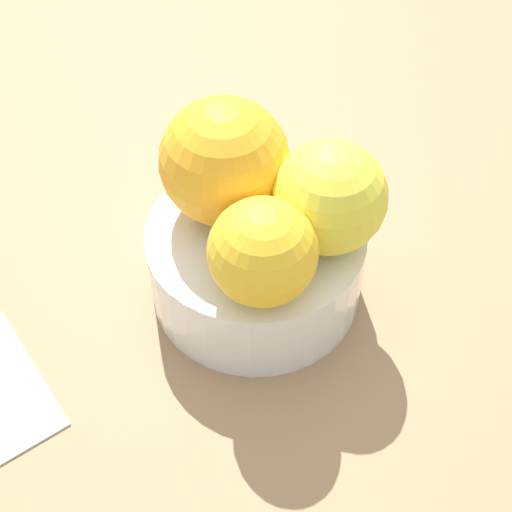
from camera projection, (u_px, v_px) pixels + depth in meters
ground_plane at (256, 298)px, 50.15cm from camera, size 110.00×110.00×2.00cm
fruit_bowl at (256, 263)px, 47.35cm from camera, size 13.42×13.42×5.59cm
orange_in_bowl_0 at (227, 160)px, 43.58cm from camera, size 7.68×7.68×7.68cm
orange_in_bowl_1 at (263, 252)px, 40.12cm from camera, size 6.05×6.05×6.05cm
orange_in_bowl_2 at (329, 197)px, 42.32cm from camera, size 6.69×6.69×6.69cm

